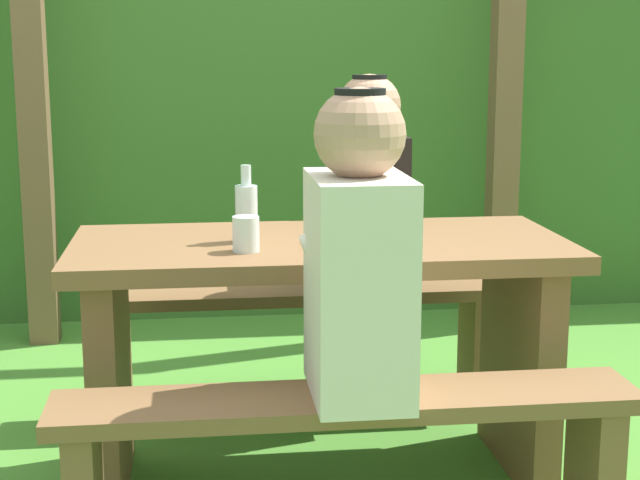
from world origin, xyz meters
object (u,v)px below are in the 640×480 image
object	(u,v)px
bench_far	(301,324)
bottle_left	(366,204)
drinking_glass	(246,234)
person_white_shirt	(359,257)
bottle_right	(246,211)
cell_phone	(396,247)
person_black_coat	(369,190)
bench_near	(347,446)
picnic_table	(320,318)

from	to	relation	value
bench_far	bottle_left	distance (m)	0.74
drinking_glass	person_white_shirt	bearing A→B (deg)	-58.48
bottle_left	bottle_right	distance (m)	0.34
person_white_shirt	cell_phone	distance (m)	0.41
person_black_coat	cell_phone	bearing A→B (deg)	-93.69
drinking_glass	bottle_right	world-z (taller)	bottle_right
person_white_shirt	bottle_right	xyz separation A→B (m)	(-0.23, 0.53, 0.02)
bench_near	bottle_left	distance (m)	0.73
person_white_shirt	drinking_glass	distance (m)	0.46
bench_far	drinking_glass	distance (m)	0.83
bench_near	cell_phone	size ratio (longest dim) A/B	10.00
bottle_left	bench_far	bearing A→B (deg)	103.73
bench_far	bottle_right	world-z (taller)	bottle_right
picnic_table	cell_phone	distance (m)	0.34
bottle_right	person_black_coat	bearing A→B (deg)	50.06
person_white_shirt	cell_phone	xyz separation A→B (m)	(0.16, 0.37, -0.06)
bench_far	person_black_coat	world-z (taller)	person_black_coat
bottle_right	cell_phone	bearing A→B (deg)	-21.28
picnic_table	bottle_right	distance (m)	0.38
bottle_left	person_white_shirt	bearing A→B (deg)	-101.66
person_white_shirt	bottle_right	world-z (taller)	person_white_shirt
picnic_table	person_white_shirt	distance (m)	0.60
bench_near	drinking_glass	size ratio (longest dim) A/B	14.71
bench_near	person_white_shirt	size ratio (longest dim) A/B	1.95
picnic_table	bench_near	size ratio (longest dim) A/B	1.00
drinking_glass	person_black_coat	bearing A→B (deg)	55.88
drinking_glass	cell_phone	bearing A→B (deg)	-2.45
bench_far	bottle_left	world-z (taller)	bottle_left
picnic_table	drinking_glass	distance (m)	0.38
bench_near	cell_phone	bearing A→B (deg)	63.50
person_white_shirt	drinking_glass	bearing A→B (deg)	121.52
person_black_coat	bottle_right	size ratio (longest dim) A/B	3.32
bench_far	cell_phone	size ratio (longest dim) A/B	10.00
bottle_right	drinking_glass	bearing A→B (deg)	-93.72
bench_near	person_black_coat	bearing A→B (deg)	77.62
bench_near	drinking_glass	xyz separation A→B (m)	(-0.22, 0.39, 0.45)
bottle_left	bottle_right	xyz separation A→B (m)	(-0.34, 0.01, -0.01)
person_white_shirt	bottle_right	distance (m)	0.58
person_black_coat	person_white_shirt	bearing A→B (deg)	-101.18
bench_far	bottle_left	bearing A→B (deg)	-76.27
picnic_table	bench_far	xyz separation A→B (m)	(0.00, 0.53, -0.17)
person_black_coat	drinking_glass	bearing A→B (deg)	-124.12
person_black_coat	bottle_left	distance (m)	0.54
person_white_shirt	person_black_coat	xyz separation A→B (m)	(0.21, 1.05, 0.00)
bottle_left	cell_phone	xyz separation A→B (m)	(0.06, -0.15, -0.10)
cell_phone	bench_far	bearing A→B (deg)	133.18
bench_far	drinking_glass	xyz separation A→B (m)	(-0.22, -0.66, 0.45)
person_white_shirt	bench_far	bearing A→B (deg)	91.29
person_white_shirt	bottle_left	size ratio (longest dim) A/B	2.88
person_white_shirt	cell_phone	size ratio (longest dim) A/B	5.14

